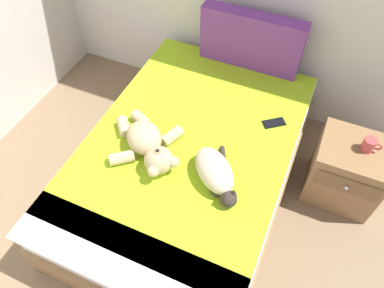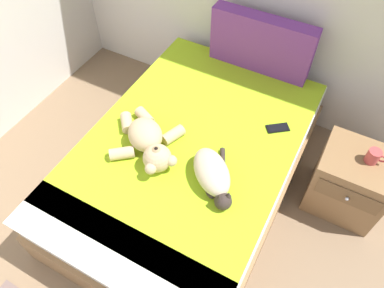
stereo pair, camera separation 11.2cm
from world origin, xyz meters
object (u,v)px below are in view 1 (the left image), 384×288
at_px(patterned_cushion, 251,41).
at_px(cat, 216,173).
at_px(teddy_bear, 148,145).
at_px(mug, 369,145).
at_px(bed, 189,166).
at_px(nightstand, 346,171).
at_px(cell_phone, 274,123).

distance_m(patterned_cushion, cat, 1.12).
xyz_separation_m(teddy_bear, mug, (1.25, 0.58, -0.04)).
relative_size(bed, teddy_bear, 3.60).
distance_m(cat, mug, 1.00).
height_order(bed, nightstand, bed).
height_order(bed, mug, mug).
height_order(cell_phone, nightstand, cell_phone).
bearing_deg(teddy_bear, cat, -3.14).
distance_m(bed, teddy_bear, 0.43).
bearing_deg(mug, cell_phone, -176.94).
bearing_deg(teddy_bear, patterned_cushion, 74.74).
bearing_deg(bed, cat, -37.73).
bearing_deg(bed, patterned_cushion, 83.84).
distance_m(cat, teddy_bear, 0.45).
xyz_separation_m(cell_phone, nightstand, (0.56, 0.02, -0.27)).
bearing_deg(cell_phone, bed, -140.23).
bearing_deg(patterned_cushion, cat, -81.75).
bearing_deg(teddy_bear, mug, 25.06).
xyz_separation_m(teddy_bear, cell_phone, (0.65, 0.55, -0.07)).
xyz_separation_m(patterned_cushion, cat, (0.16, -1.10, -0.14)).
xyz_separation_m(bed, cell_phone, (0.45, 0.38, 0.27)).
distance_m(bed, cell_phone, 0.65).
bearing_deg(mug, teddy_bear, -154.94).
relative_size(bed, nightstand, 3.93).
height_order(nightstand, mug, mug).
bearing_deg(cat, patterned_cushion, 98.25).
xyz_separation_m(cat, mug, (0.80, 0.61, -0.04)).
relative_size(patterned_cushion, cat, 1.83).
height_order(patterned_cushion, cat, patterned_cushion).
bearing_deg(nightstand, bed, -158.61).
xyz_separation_m(bed, cat, (0.26, -0.20, 0.33)).
distance_m(bed, cat, 0.46).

